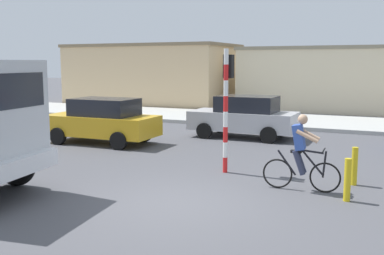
# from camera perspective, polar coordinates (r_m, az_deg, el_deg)

# --- Properties ---
(ground_plane) EXTENTS (120.00, 120.00, 0.00)m
(ground_plane) POSITION_cam_1_polar(r_m,az_deg,el_deg) (9.54, -2.16, -9.35)
(ground_plane) COLOR #4C4C51
(sidewalk_far) EXTENTS (80.00, 5.00, 0.16)m
(sidewalk_far) POSITION_cam_1_polar(r_m,az_deg,el_deg) (22.37, 13.99, 0.68)
(sidewalk_far) COLOR #ADADA8
(sidewalk_far) RESTS_ON ground
(cyclist) EXTENTS (1.73, 0.50, 1.72)m
(cyclist) POSITION_cam_1_polar(r_m,az_deg,el_deg) (10.56, 13.33, -3.03)
(cyclist) COLOR black
(cyclist) RESTS_ON ground
(traffic_light_pole) EXTENTS (0.24, 0.43, 3.20)m
(traffic_light_pole) POSITION_cam_1_polar(r_m,az_deg,el_deg) (11.92, 4.34, 4.25)
(traffic_light_pole) COLOR red
(traffic_light_pole) RESTS_ON ground
(car_red_near) EXTENTS (4.00, 1.89, 1.60)m
(car_red_near) POSITION_cam_1_polar(r_m,az_deg,el_deg) (17.66, 6.46, 1.37)
(car_red_near) COLOR #B7B7BC
(car_red_near) RESTS_ON ground
(car_white_mid) EXTENTS (4.04, 1.96, 1.60)m
(car_white_mid) POSITION_cam_1_polar(r_m,az_deg,el_deg) (16.61, -11.02, 0.85)
(car_white_mid) COLOR gold
(car_white_mid) RESTS_ON ground
(bollard_near) EXTENTS (0.14, 0.14, 0.90)m
(bollard_near) POSITION_cam_1_polar(r_m,az_deg,el_deg) (10.09, 18.66, -6.15)
(bollard_near) COLOR gold
(bollard_near) RESTS_ON ground
(bollard_far) EXTENTS (0.14, 0.14, 0.90)m
(bollard_far) POSITION_cam_1_polar(r_m,az_deg,el_deg) (11.45, 19.44, -4.53)
(bollard_far) COLOR gold
(bollard_far) RESTS_ON ground
(building_corner_left) EXTENTS (10.94, 5.95, 4.04)m
(building_corner_left) POSITION_cam_1_polar(r_m,az_deg,el_deg) (31.58, -4.90, 6.51)
(building_corner_left) COLOR #D1B284
(building_corner_left) RESTS_ON ground
(building_mid_block) EXTENTS (9.96, 5.56, 3.78)m
(building_mid_block) POSITION_cam_1_polar(r_m,az_deg,el_deg) (29.22, 16.30, 5.83)
(building_mid_block) COLOR beige
(building_mid_block) RESTS_ON ground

